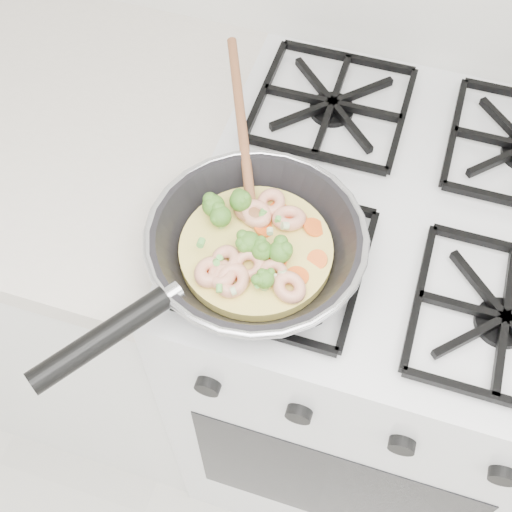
% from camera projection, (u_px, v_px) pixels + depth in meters
% --- Properties ---
extents(stove, '(0.60, 0.60, 0.92)m').
position_uv_depth(stove, '(365.00, 340.00, 1.34)').
color(stove, silver).
rests_on(stove, ground).
extents(counter_left, '(1.00, 0.60, 0.90)m').
position_uv_depth(counter_left, '(7.00, 242.00, 1.48)').
color(counter_left, white).
rests_on(counter_left, ground).
extents(skillet, '(0.33, 0.58, 0.09)m').
position_uv_depth(skillet, '(252.00, 246.00, 0.87)').
color(skillet, black).
rests_on(skillet, stove).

